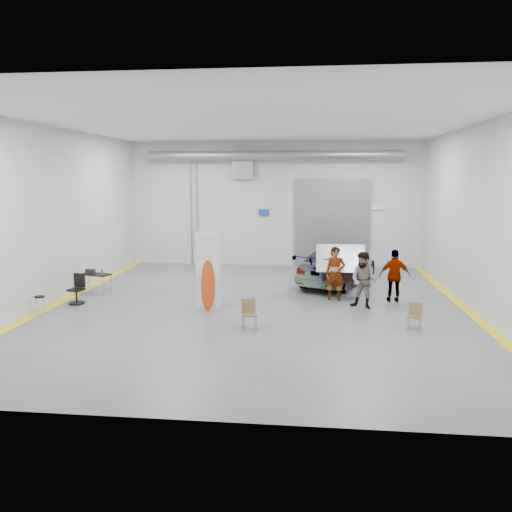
# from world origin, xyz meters

# --- Properties ---
(ground) EXTENTS (16.00, 16.00, 0.00)m
(ground) POSITION_xyz_m (0.00, 0.00, 0.00)
(ground) COLOR #55585C
(ground) RESTS_ON ground
(room_shell) EXTENTS (14.02, 16.18, 6.01)m
(room_shell) POSITION_xyz_m (0.24, 2.22, 4.08)
(room_shell) COLOR #B9BBBE
(room_shell) RESTS_ON ground
(sedan_car) EXTENTS (3.85, 5.49, 1.47)m
(sedan_car) POSITION_xyz_m (2.85, 4.06, 0.74)
(sedan_car) COLOR white
(sedan_car) RESTS_ON ground
(person_a) EXTENTS (0.70, 0.47, 1.90)m
(person_a) POSITION_xyz_m (2.63, 1.22, 0.95)
(person_a) COLOR #997653
(person_a) RESTS_ON ground
(person_b) EXTENTS (1.13, 1.03, 1.88)m
(person_b) POSITION_xyz_m (3.51, 0.19, 0.94)
(person_b) COLOR #45707E
(person_b) RESTS_ON ground
(person_c) EXTENTS (1.07, 0.45, 1.83)m
(person_c) POSITION_xyz_m (4.67, 1.22, 0.92)
(person_c) COLOR brown
(person_c) RESTS_ON ground
(surfboard_display) EXTENTS (0.76, 0.22, 2.70)m
(surfboard_display) POSITION_xyz_m (-1.53, -0.61, 1.09)
(surfboard_display) COLOR white
(surfboard_display) RESTS_ON ground
(folding_chair_near) EXTENTS (0.49, 0.51, 0.85)m
(folding_chair_near) POSITION_xyz_m (0.04, -2.53, 0.26)
(folding_chair_near) COLOR brown
(folding_chair_near) RESTS_ON ground
(folding_chair_far) EXTENTS (0.48, 0.50, 0.78)m
(folding_chair_far) POSITION_xyz_m (4.68, -2.13, 0.24)
(folding_chair_far) COLOR brown
(folding_chair_far) RESTS_ON ground
(shop_stool) EXTENTS (0.32, 0.32, 0.63)m
(shop_stool) POSITION_xyz_m (-6.64, -1.81, 0.31)
(shop_stool) COLOR black
(shop_stool) RESTS_ON ground
(work_table) EXTENTS (1.22, 0.85, 0.91)m
(work_table) POSITION_xyz_m (-6.30, 1.48, 0.70)
(work_table) COLOR gray
(work_table) RESTS_ON ground
(office_chair) EXTENTS (0.54, 0.55, 1.01)m
(office_chair) POSITION_xyz_m (-6.18, -0.24, 0.44)
(office_chair) COLOR black
(office_chair) RESTS_ON ground
(trunk_lid) EXTENTS (1.72, 1.04, 0.04)m
(trunk_lid) POSITION_xyz_m (2.85, 1.77, 1.49)
(trunk_lid) COLOR silver
(trunk_lid) RESTS_ON sedan_car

